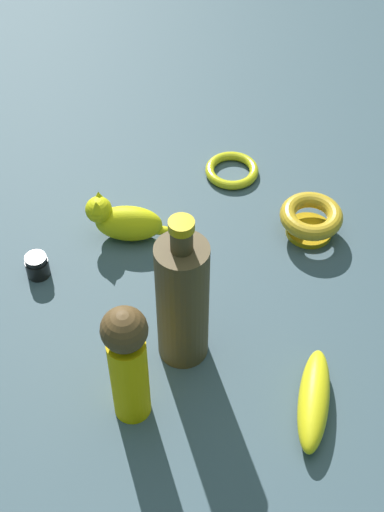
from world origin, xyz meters
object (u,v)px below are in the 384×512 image
at_px(nail_polish_jar, 37,266).
at_px(bottle_tall, 182,300).
at_px(person_figure_adult, 128,362).
at_px(bowl, 311,218).
at_px(banana, 314,400).
at_px(cat_figurine, 123,220).
at_px(bangle, 232,170).

bearing_deg(nail_polish_jar, bottle_tall, 49.99).
relative_size(bottle_tall, person_figure_adult, 1.25).
distance_m(bowl, person_figure_adult, 0.45).
distance_m(nail_polish_jar, bottle_tall, 0.29).
bearing_deg(banana, cat_figurine, 51.42).
distance_m(bottle_tall, person_figure_adult, 0.12).
height_order(bowl, bottle_tall, bottle_tall).
xyz_separation_m(bowl, person_figure_adult, (0.30, -0.32, 0.08)).
bearing_deg(person_figure_adult, bottle_tall, 137.63).
distance_m(nail_polish_jar, bangle, 0.40).
xyz_separation_m(person_figure_adult, banana, (0.03, 0.25, -0.09)).
xyz_separation_m(nail_polish_jar, bowl, (-0.03, 0.45, 0.01)).
distance_m(bowl, cat_figurine, 0.31).
bearing_deg(nail_polish_jar, person_figure_adult, 25.71).
relative_size(nail_polish_jar, banana, 0.24).
xyz_separation_m(nail_polish_jar, bottle_tall, (0.18, 0.21, 0.09)).
height_order(bottle_tall, cat_figurine, bottle_tall).
relative_size(person_figure_adult, cat_figurine, 1.47).
xyz_separation_m(bowl, cat_figurine, (-0.03, -0.31, 0.00)).
xyz_separation_m(person_figure_adult, bangle, (-0.46, 0.22, -0.10)).
bearing_deg(nail_polish_jar, banana, 51.18).
distance_m(bottle_tall, cat_figurine, 0.26).
bearing_deg(cat_figurine, person_figure_adult, -2.58).
bearing_deg(bottle_tall, cat_figurine, -164.37).
distance_m(cat_figurine, banana, 0.43).
relative_size(person_figure_adult, bangle, 2.17).
bearing_deg(banana, nail_polish_jar, 70.27).
bearing_deg(banana, person_figure_adult, 101.17).
distance_m(person_figure_adult, banana, 0.26).
relative_size(bowl, bangle, 1.08).
bearing_deg(bottle_tall, nail_polish_jar, -130.01).
xyz_separation_m(bangle, cat_figurine, (0.13, -0.21, 0.03)).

